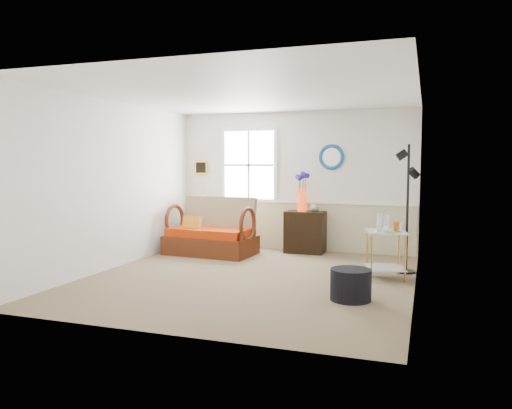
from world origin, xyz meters
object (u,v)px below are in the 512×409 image
(lamp_stand, at_px, (199,233))
(floor_lamp, at_px, (407,209))
(ottoman, at_px, (351,285))
(side_table, at_px, (386,255))
(loveseat, at_px, (210,226))
(cabinet, at_px, (305,232))

(lamp_stand, bearing_deg, floor_lamp, -15.60)
(ottoman, bearing_deg, side_table, 77.05)
(loveseat, relative_size, side_table, 2.29)
(loveseat, bearing_deg, floor_lamp, -2.75)
(lamp_stand, bearing_deg, side_table, -23.28)
(floor_lamp, bearing_deg, ottoman, -117.95)
(side_table, bearing_deg, lamp_stand, 156.72)
(loveseat, height_order, floor_lamp, floor_lamp)
(loveseat, relative_size, lamp_stand, 2.83)
(loveseat, height_order, cabinet, loveseat)
(side_table, xyz_separation_m, floor_lamp, (0.26, 0.48, 0.62))
(cabinet, bearing_deg, lamp_stand, -177.30)
(cabinet, height_order, side_table, cabinet)
(loveseat, distance_m, ottoman, 3.63)
(lamp_stand, distance_m, side_table, 3.99)
(cabinet, xyz_separation_m, side_table, (1.56, -1.66, -0.04))
(ottoman, bearing_deg, floor_lamp, 72.45)
(loveseat, bearing_deg, lamp_stand, 134.43)
(side_table, bearing_deg, loveseat, 163.40)
(lamp_stand, distance_m, floor_lamp, 4.14)
(floor_lamp, bearing_deg, loveseat, 161.99)
(side_table, bearing_deg, floor_lamp, 61.14)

